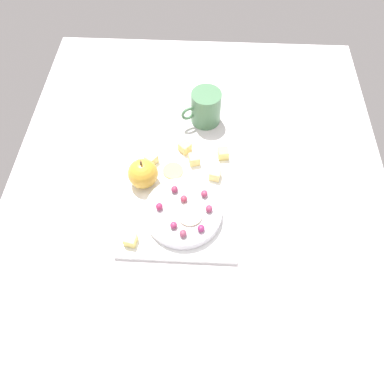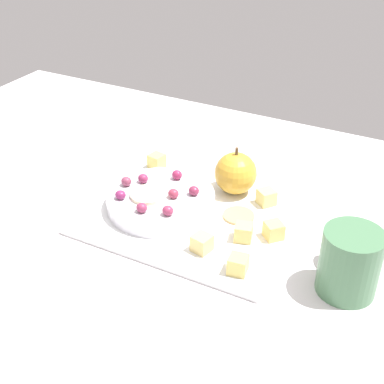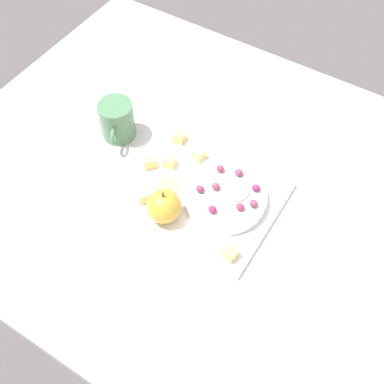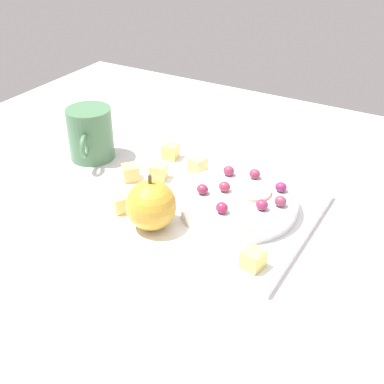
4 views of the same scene
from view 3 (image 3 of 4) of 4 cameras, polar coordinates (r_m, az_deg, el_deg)
name	(u,v)px [view 3 (image 3 of 4)]	position (r cm, az deg, el deg)	size (l,w,h in cm)	color
table	(228,198)	(105.62, 4.21, -0.69)	(129.21, 92.37, 3.56)	silver
platter	(200,194)	(102.94, 0.99, -0.28)	(32.41, 26.14, 1.25)	white
serving_dish	(225,197)	(100.51, 3.93, -0.59)	(17.25, 17.25, 2.47)	silver
apple_whole	(164,206)	(96.41, -3.33, -1.68)	(7.03, 7.03, 7.03)	gold
apple_stem	(163,194)	(93.02, -3.45, -0.28)	(0.50, 0.50, 1.20)	brown
cheese_cube_0	(169,161)	(106.03, -2.68, 3.62)	(2.53, 2.53, 2.53)	#E8CB72
cheese_cube_1	(143,196)	(100.95, -5.74, -0.42)	(2.53, 2.53, 2.53)	#EAD379
cheese_cube_2	(149,162)	(106.25, -5.10, 3.56)	(2.53, 2.53, 2.53)	#F1C66C
cheese_cube_3	(179,137)	(110.59, -1.59, 6.51)	(2.53, 2.53, 2.53)	#E8CE6B
cheese_cube_4	(198,154)	(107.26, 0.74, 4.50)	(2.53, 2.53, 2.53)	#ECCE77
cheese_cube_5	(230,253)	(93.73, 4.50, -7.16)	(2.53, 2.53, 2.53)	#EAD369
cracker_0	(168,186)	(103.35, -2.84, 0.74)	(4.95, 4.95, 0.40)	tan
grape_0	(200,189)	(99.02, 0.96, 0.36)	(1.72, 1.55, 1.51)	#892C4A
grape_1	(212,209)	(96.20, 2.42, -2.06)	(1.72, 1.55, 1.61)	#98264E
grape_2	(239,173)	(101.98, 5.53, 2.28)	(1.72, 1.55, 1.53)	#903253
grape_3	(254,204)	(97.71, 7.27, -1.35)	(1.72, 1.55, 1.57)	#853953
grape_4	(256,188)	(100.07, 7.55, 0.49)	(1.72, 1.55, 1.45)	#832758
grape_5	(220,169)	(102.33, 3.35, 2.77)	(1.72, 1.55, 1.55)	#963252
grape_6	(240,207)	(96.98, 5.71, -1.76)	(1.72, 1.55, 1.51)	#8E2C53
grape_7	(216,187)	(99.47, 2.83, 0.65)	(1.72, 1.55, 1.54)	#9B334A
apple_slice_0	(235,190)	(99.74, 5.14, 0.18)	(5.46, 5.46, 0.60)	beige
cup	(117,120)	(112.39, -8.82, 8.32)	(7.89, 10.41, 9.24)	#47744E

